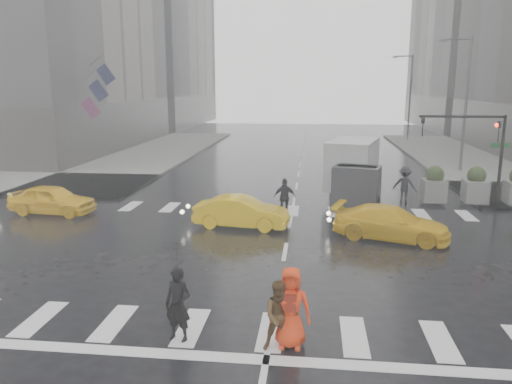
# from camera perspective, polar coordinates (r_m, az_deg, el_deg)

# --- Properties ---
(ground) EXTENTS (120.00, 120.00, 0.00)m
(ground) POSITION_cam_1_polar(r_m,az_deg,el_deg) (18.17, 3.35, -6.81)
(ground) COLOR black
(ground) RESTS_ON ground
(sidewalk_nw) EXTENTS (35.00, 35.00, 0.15)m
(sidewalk_nw) POSITION_cam_1_polar(r_m,az_deg,el_deg) (40.64, -23.72, 2.91)
(sidewalk_nw) COLOR slate
(sidewalk_nw) RESTS_ON ground
(road_markings) EXTENTS (18.00, 48.00, 0.01)m
(road_markings) POSITION_cam_1_polar(r_m,az_deg,el_deg) (18.17, 3.35, -6.79)
(road_markings) COLOR silver
(road_markings) RESTS_ON ground
(traffic_signal_pole) EXTENTS (4.45, 0.42, 4.50)m
(traffic_signal_pole) POSITION_cam_1_polar(r_m,az_deg,el_deg) (26.58, 24.35, 5.30)
(traffic_signal_pole) COLOR black
(traffic_signal_pole) RESTS_ON ground
(street_lamp_near) EXTENTS (2.15, 0.22, 9.00)m
(street_lamp_near) POSITION_cam_1_polar(r_m,az_deg,el_deg) (36.56, 22.69, 9.77)
(street_lamp_near) COLOR #59595B
(street_lamp_near) RESTS_ON ground
(street_lamp_far) EXTENTS (2.15, 0.22, 9.00)m
(street_lamp_far) POSITION_cam_1_polar(r_m,az_deg,el_deg) (56.06, 17.08, 10.69)
(street_lamp_far) COLOR #59595B
(street_lamp_far) RESTS_ON ground
(planter_west) EXTENTS (1.10, 1.10, 1.80)m
(planter_west) POSITION_cam_1_polar(r_m,az_deg,el_deg) (26.54, 19.69, 0.78)
(planter_west) COLOR slate
(planter_west) RESTS_ON ground
(planter_mid) EXTENTS (1.10, 1.10, 1.80)m
(planter_mid) POSITION_cam_1_polar(r_m,az_deg,el_deg) (27.07, 23.81, 0.66)
(planter_mid) COLOR slate
(planter_mid) RESTS_ON ground
(flag_cluster) EXTENTS (2.87, 3.06, 4.69)m
(flag_cluster) POSITION_cam_1_polar(r_m,az_deg,el_deg) (39.08, -17.97, 11.23)
(flag_cluster) COLOR #59595B
(flag_cluster) RESTS_ON ground
(pedestrian_black) EXTENTS (1.17, 1.18, 2.43)m
(pedestrian_black) POSITION_cam_1_polar(r_m,az_deg,el_deg) (11.78, -9.01, -9.57)
(pedestrian_black) COLOR black
(pedestrian_black) RESTS_ON ground
(pedestrian_brown) EXTENTS (0.90, 0.76, 1.64)m
(pedestrian_brown) POSITION_cam_1_polar(r_m,az_deg,el_deg) (11.56, 2.81, -13.96)
(pedestrian_brown) COLOR #4C341B
(pedestrian_brown) RESTS_ON ground
(pedestrian_orange) EXTENTS (0.94, 0.62, 1.91)m
(pedestrian_orange) POSITION_cam_1_polar(r_m,az_deg,el_deg) (11.65, 3.97, -13.01)
(pedestrian_orange) COLOR red
(pedestrian_orange) RESTS_ON ground
(pedestrian_far_a) EXTENTS (1.08, 0.73, 1.75)m
(pedestrian_far_a) POSITION_cam_1_polar(r_m,az_deg,el_deg) (22.76, 3.31, -0.61)
(pedestrian_far_a) COLOR black
(pedestrian_far_a) RESTS_ON ground
(pedestrian_far_b) EXTENTS (1.34, 0.99, 1.86)m
(pedestrian_far_b) POSITION_cam_1_polar(r_m,az_deg,el_deg) (26.37, 16.62, 0.79)
(pedestrian_far_b) COLOR black
(pedestrian_far_b) RESTS_ON ground
(taxi_front) EXTENTS (4.11, 1.96, 1.35)m
(taxi_front) POSITION_cam_1_polar(r_m,az_deg,el_deg) (25.02, -22.27, -0.80)
(taxi_front) COLOR yellow
(taxi_front) RESTS_ON ground
(taxi_mid) EXTENTS (4.10, 1.80, 1.31)m
(taxi_mid) POSITION_cam_1_polar(r_m,az_deg,el_deg) (20.99, -1.68, -2.31)
(taxi_mid) COLOR yellow
(taxi_mid) RESTS_ON ground
(taxi_rear) EXTENTS (4.28, 2.82, 1.29)m
(taxi_rear) POSITION_cam_1_polar(r_m,az_deg,el_deg) (20.11, 15.17, -3.42)
(taxi_rear) COLOR yellow
(taxi_rear) RESTS_ON ground
(box_truck) EXTENTS (2.18, 5.81, 3.09)m
(box_truck) POSITION_cam_1_polar(r_m,az_deg,el_deg) (25.99, 11.08, 2.53)
(box_truck) COLOR #B8B8BA
(box_truck) RESTS_ON ground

